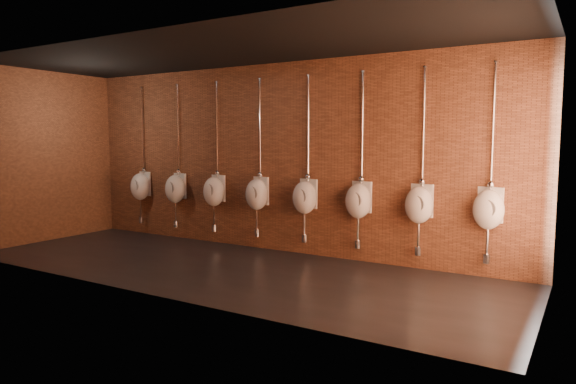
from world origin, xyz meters
name	(u,v)px	position (x,y,z in m)	size (l,w,h in m)	color
ground	(225,269)	(0.00, 0.00, 0.00)	(8.50, 8.50, 0.00)	black
room_shell	(224,133)	(0.00, 0.00, 2.01)	(8.54, 3.04, 3.22)	black
urinal_0	(141,186)	(-3.19, 1.35, 0.98)	(0.48, 0.43, 2.72)	white
urinal_1	(176,188)	(-2.24, 1.35, 0.98)	(0.48, 0.43, 2.72)	white
urinal_2	(214,191)	(-1.29, 1.35, 0.98)	(0.48, 0.43, 2.72)	white
urinal_3	(257,194)	(-0.34, 1.35, 0.98)	(0.48, 0.43, 2.72)	white
urinal_4	(305,197)	(0.60, 1.35, 0.98)	(0.48, 0.43, 2.72)	white
urinal_5	(359,200)	(1.55, 1.35, 0.98)	(0.48, 0.43, 2.72)	white
urinal_6	(419,204)	(2.50, 1.35, 0.98)	(0.48, 0.43, 2.72)	white
urinal_7	(489,209)	(3.45, 1.35, 0.98)	(0.48, 0.43, 2.72)	white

